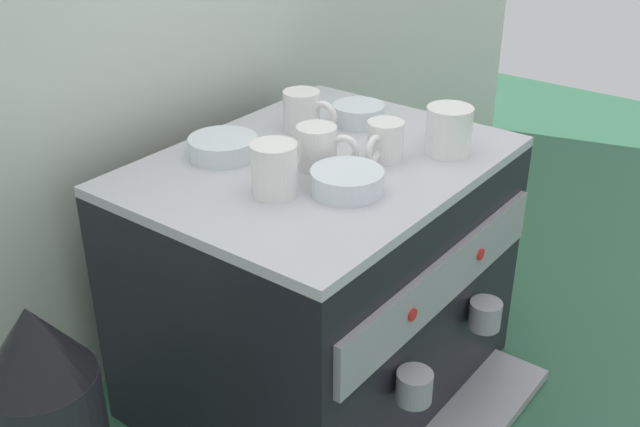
{
  "coord_description": "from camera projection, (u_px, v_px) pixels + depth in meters",
  "views": [
    {
      "loc": [
        -0.93,
        -0.71,
        0.97
      ],
      "look_at": [
        0.0,
        0.0,
        0.36
      ],
      "focal_mm": 43.3,
      "sensor_mm": 36.0,
      "label": 1
    }
  ],
  "objects": [
    {
      "name": "ceramic_bowl_1",
      "position": [
        347.0,
        182.0,
        1.16
      ],
      "size": [
        0.11,
        0.11,
        0.04
      ],
      "color": "silver",
      "rests_on": "espresso_machine"
    },
    {
      "name": "ceramic_cup_3",
      "position": [
        304.0,
        111.0,
        1.37
      ],
      "size": [
        0.07,
        0.1,
        0.07
      ],
      "color": "white",
      "rests_on": "espresso_machine"
    },
    {
      "name": "espresso_machine",
      "position": [
        322.0,
        280.0,
        1.37
      ],
      "size": [
        0.62,
        0.59,
        0.46
      ],
      "color": "black",
      "rests_on": "ground_plane"
    },
    {
      "name": "ceramic_cup_4",
      "position": [
        448.0,
        129.0,
        1.28
      ],
      "size": [
        0.1,
        0.1,
        0.08
      ],
      "color": "white",
      "rests_on": "espresso_machine"
    },
    {
      "name": "milk_pitcher",
      "position": [
        441.0,
        267.0,
        1.74
      ],
      "size": [
        0.11,
        0.11,
        0.11
      ],
      "primitive_type": "cylinder",
      "color": "#B7B7BC",
      "rests_on": "ground_plane"
    },
    {
      "name": "ceramic_bowl_0",
      "position": [
        223.0,
        147.0,
        1.28
      ],
      "size": [
        0.12,
        0.12,
        0.03
      ],
      "color": "silver",
      "rests_on": "espresso_machine"
    },
    {
      "name": "ceramic_cup_2",
      "position": [
        384.0,
        142.0,
        1.25
      ],
      "size": [
        0.1,
        0.06,
        0.07
      ],
      "color": "white",
      "rests_on": "espresso_machine"
    },
    {
      "name": "ceramic_cup_1",
      "position": [
        319.0,
        147.0,
        1.23
      ],
      "size": [
        0.07,
        0.1,
        0.07
      ],
      "color": "white",
      "rests_on": "espresso_machine"
    },
    {
      "name": "ceramic_cup_0",
      "position": [
        276.0,
        168.0,
        1.14
      ],
      "size": [
        0.11,
        0.07,
        0.08
      ],
      "color": "white",
      "rests_on": "espresso_machine"
    },
    {
      "name": "ground_plane",
      "position": [
        320.0,
        379.0,
        1.48
      ],
      "size": [
        4.0,
        4.0,
        0.0
      ],
      "primitive_type": "plane",
      "color": "#28563D"
    },
    {
      "name": "tiled_backsplash_wall",
      "position": [
        173.0,
        75.0,
        1.41
      ],
      "size": [
        2.8,
        0.03,
        1.08
      ],
      "primitive_type": "cube",
      "color": "silver",
      "rests_on": "ground_plane"
    },
    {
      "name": "ceramic_bowl_2",
      "position": [
        359.0,
        115.0,
        1.41
      ],
      "size": [
        0.09,
        0.09,
        0.04
      ],
      "color": "silver",
      "rests_on": "espresso_machine"
    }
  ]
}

